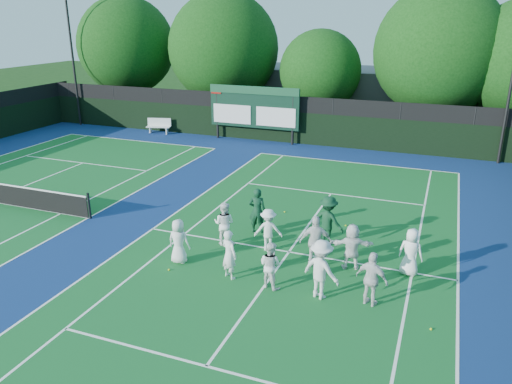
% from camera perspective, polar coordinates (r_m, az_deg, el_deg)
% --- Properties ---
extents(ground, '(120.00, 120.00, 0.00)m').
position_cam_1_polar(ground, '(16.61, 2.74, -8.33)').
color(ground, '#13340E').
rests_on(ground, ground).
extents(court_apron, '(34.00, 32.00, 0.01)m').
position_cam_1_polar(court_apron, '(19.88, -12.97, -3.93)').
color(court_apron, navy).
rests_on(court_apron, ground).
extents(near_court, '(11.05, 23.85, 0.01)m').
position_cam_1_polar(near_court, '(17.45, 3.79, -6.85)').
color(near_court, '#135D24').
rests_on(near_court, ground).
extents(back_fence, '(34.00, 0.08, 3.00)m').
position_cam_1_polar(back_fence, '(32.40, 1.70, 8.17)').
color(back_fence, black).
rests_on(back_fence, ground).
extents(scoreboard, '(6.00, 0.21, 3.55)m').
position_cam_1_polar(scoreboard, '(32.21, -0.25, 9.62)').
color(scoreboard, black).
rests_on(scoreboard, ground).
extents(clubhouse, '(18.00, 6.00, 4.00)m').
position_cam_1_polar(clubhouse, '(38.95, 11.40, 10.70)').
color(clubhouse, slate).
rests_on(clubhouse, ground).
extents(light_pole_left, '(1.20, 0.30, 10.12)m').
position_cam_1_polar(light_pole_left, '(39.17, -20.47, 16.28)').
color(light_pole_left, black).
rests_on(light_pole_left, ground).
extents(bench, '(1.71, 0.85, 1.04)m').
position_cam_1_polar(bench, '(35.44, -11.04, 7.50)').
color(bench, white).
rests_on(bench, ground).
extents(tree_a, '(7.33, 7.33, 9.21)m').
position_cam_1_polar(tree_a, '(40.98, -14.34, 15.65)').
color(tree_a, black).
rests_on(tree_a, ground).
extents(tree_b, '(7.81, 7.81, 9.43)m').
position_cam_1_polar(tree_b, '(36.92, -3.45, 15.76)').
color(tree_b, black).
rests_on(tree_b, ground).
extents(tree_c, '(5.46, 5.46, 6.95)m').
position_cam_1_polar(tree_c, '(34.71, 7.61, 13.32)').
color(tree_c, black).
rests_on(tree_c, ground).
extents(tree_d, '(7.97, 7.97, 9.68)m').
position_cam_1_polar(tree_d, '(33.62, 20.45, 14.54)').
color(tree_d, black).
rests_on(tree_d, ground).
extents(tennis_ball_0, '(0.07, 0.07, 0.07)m').
position_cam_1_polar(tennis_ball_0, '(16.47, -9.92, -8.75)').
color(tennis_ball_0, '#CBD919').
rests_on(tennis_ball_0, ground).
extents(tennis_ball_1, '(0.07, 0.07, 0.07)m').
position_cam_1_polar(tennis_ball_1, '(19.76, 10.21, -3.79)').
color(tennis_ball_1, '#CBD919').
rests_on(tennis_ball_1, ground).
extents(tennis_ball_2, '(0.07, 0.07, 0.07)m').
position_cam_1_polar(tennis_ball_2, '(14.25, 19.37, -14.57)').
color(tennis_ball_2, '#CBD919').
rests_on(tennis_ball_2, ground).
extents(tennis_ball_4, '(0.07, 0.07, 0.07)m').
position_cam_1_polar(tennis_ball_4, '(20.80, 3.29, -2.28)').
color(tennis_ball_4, '#CBD919').
rests_on(tennis_ball_4, ground).
extents(tennis_ball_5, '(0.07, 0.07, 0.07)m').
position_cam_1_polar(tennis_ball_5, '(16.67, 7.87, -8.26)').
color(tennis_ball_5, '#CBD919').
rests_on(tennis_ball_5, ground).
extents(player_front_0, '(0.77, 0.52, 1.52)m').
position_cam_1_polar(player_front_0, '(16.63, -8.82, -5.59)').
color(player_front_0, silver).
rests_on(player_front_0, ground).
extents(player_front_1, '(0.69, 0.60, 1.61)m').
position_cam_1_polar(player_front_1, '(15.51, -3.08, -7.13)').
color(player_front_1, white).
rests_on(player_front_1, ground).
extents(player_front_2, '(0.85, 0.75, 1.47)m').
position_cam_1_polar(player_front_2, '(15.03, 1.65, -8.33)').
color(player_front_2, white).
rests_on(player_front_2, ground).
extents(player_front_3, '(1.33, 1.05, 1.80)m').
position_cam_1_polar(player_front_3, '(14.55, 7.45, -8.77)').
color(player_front_3, silver).
rests_on(player_front_3, ground).
extents(player_front_4, '(1.03, 0.67, 1.63)m').
position_cam_1_polar(player_front_4, '(14.48, 13.11, -9.69)').
color(player_front_4, silver).
rests_on(player_front_4, ground).
extents(player_back_0, '(0.80, 0.63, 1.59)m').
position_cam_1_polar(player_back_0, '(17.72, -3.65, -3.63)').
color(player_back_0, white).
rests_on(player_back_0, ground).
extents(player_back_1, '(1.11, 0.84, 1.52)m').
position_cam_1_polar(player_back_1, '(17.29, 1.41, -4.34)').
color(player_back_1, white).
rests_on(player_back_1, ground).
extents(player_back_2, '(1.11, 0.71, 1.77)m').
position_cam_1_polar(player_back_2, '(16.23, 6.83, -5.66)').
color(player_back_2, silver).
rests_on(player_back_2, ground).
extents(player_back_3, '(1.50, 0.82, 1.54)m').
position_cam_1_polar(player_back_3, '(16.35, 10.88, -6.14)').
color(player_back_3, white).
rests_on(player_back_3, ground).
extents(player_back_4, '(0.83, 0.62, 1.56)m').
position_cam_1_polar(player_back_4, '(16.42, 17.26, -6.57)').
color(player_back_4, white).
rests_on(player_back_4, ground).
extents(coach_left, '(0.71, 0.54, 1.75)m').
position_cam_1_polar(coach_left, '(18.60, 0.14, -2.15)').
color(coach_left, '#0E341F').
rests_on(coach_left, ground).
extents(coach_right, '(1.31, 0.97, 1.81)m').
position_cam_1_polar(coach_right, '(17.83, 8.24, -3.27)').
color(coach_right, '#0F371F').
rests_on(coach_right, ground).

